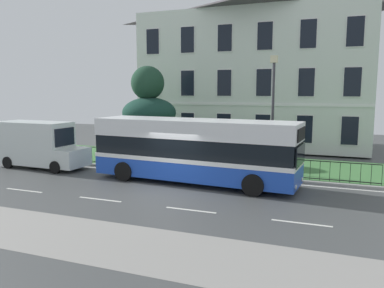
{
  "coord_description": "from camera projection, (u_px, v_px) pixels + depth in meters",
  "views": [
    {
      "loc": [
        6.96,
        -14.69,
        4.43
      ],
      "look_at": [
        -0.57,
        5.09,
        1.47
      ],
      "focal_mm": 35.79,
      "sensor_mm": 36.0,
      "label": 1
    }
  ],
  "objects": [
    {
      "name": "white_panel_van",
      "position": [
        39.0,
        144.0,
        22.08
      ],
      "size": [
        5.51,
        2.19,
        2.66
      ],
      "rotation": [
        0.0,
        0.0,
        -0.04
      ],
      "color": "silver",
      "rests_on": "ground_plane"
    },
    {
      "name": "street_lamp_post",
      "position": [
        273.0,
        106.0,
        19.79
      ],
      "size": [
        0.36,
        0.24,
        6.08
      ],
      "color": "#333338",
      "rests_on": "ground_plane"
    },
    {
      "name": "litter_bin",
      "position": [
        149.0,
        155.0,
        22.28
      ],
      "size": [
        0.5,
        0.5,
        1.18
      ],
      "color": "#4C4742",
      "rests_on": "ground_plane"
    },
    {
      "name": "single_decker_bus",
      "position": [
        194.0,
        150.0,
        18.39
      ],
      "size": [
        10.14,
        3.16,
        3.06
      ],
      "rotation": [
        0.0,
        0.0,
        -0.07
      ],
      "color": "blue",
      "rests_on": "ground_plane"
    },
    {
      "name": "ground_plane",
      "position": [
        174.0,
        187.0,
        17.8
      ],
      "size": [
        60.0,
        56.0,
        0.18
      ],
      "color": "#434646"
    },
    {
      "name": "iron_verge_railing",
      "position": [
        209.0,
        163.0,
        20.42
      ],
      "size": [
        16.71,
        0.04,
        0.97
      ],
      "color": "black",
      "rests_on": "ground_plane"
    },
    {
      "name": "evergreen_tree",
      "position": [
        151.0,
        124.0,
        25.29
      ],
      "size": [
        4.13,
        4.13,
        6.16
      ],
      "color": "#423328",
      "rests_on": "ground_plane"
    },
    {
      "name": "georgian_townhouse",
      "position": [
        256.0,
        69.0,
        30.71
      ],
      "size": [
        17.36,
        8.59,
        12.02
      ],
      "color": "silver",
      "rests_on": "ground_plane"
    }
  ]
}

